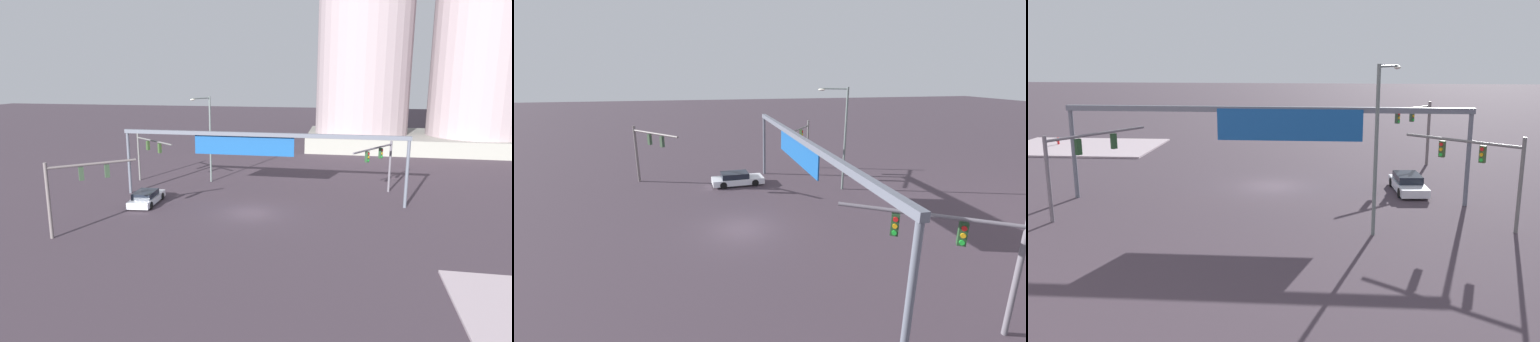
# 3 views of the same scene
# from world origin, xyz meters

# --- Properties ---
(ground_plane) EXTENTS (235.83, 235.83, 0.00)m
(ground_plane) POSITION_xyz_m (0.00, 0.00, 0.00)
(ground_plane) COLOR #3E333C
(traffic_signal_near_corner) EXTENTS (4.77, 4.35, 5.40)m
(traffic_signal_near_corner) POSITION_xyz_m (-11.27, -7.23, 3.78)
(traffic_signal_near_corner) COLOR #665E5E
(traffic_signal_near_corner) RESTS_ON ground
(traffic_signal_opposite_side) EXTENTS (3.81, 6.02, 5.00)m
(traffic_signal_opposite_side) POSITION_xyz_m (10.73, 7.48, 3.63)
(traffic_signal_opposite_side) COLOR slate
(traffic_signal_opposite_side) RESTS_ON ground
(traffic_signal_cross_street) EXTENTS (5.57, 4.31, 5.23)m
(traffic_signal_cross_street) POSITION_xyz_m (-12.52, 7.89, 3.65)
(traffic_signal_cross_street) COLOR slate
(traffic_signal_cross_street) RESTS_ON ground
(streetlamp_curved_arm) EXTENTS (1.54, 2.34, 8.99)m
(streetlamp_curved_arm) POSITION_xyz_m (-6.53, 9.74, 5.18)
(streetlamp_curved_arm) COLOR slate
(streetlamp_curved_arm) RESTS_ON ground
(overhead_sign_gantry) EXTENTS (25.75, 0.43, 6.18)m
(overhead_sign_gantry) POSITION_xyz_m (-0.40, 4.06, 5.24)
(overhead_sign_gantry) COLOR slate
(overhead_sign_gantry) RESTS_ON ground
(sedan_car_approaching) EXTENTS (2.23, 4.88, 1.21)m
(sedan_car_approaching) POSITION_xyz_m (-9.58, 0.79, 0.58)
(sedan_car_approaching) COLOR silver
(sedan_car_approaching) RESTS_ON ground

